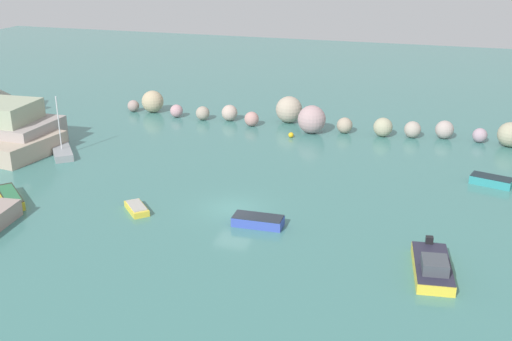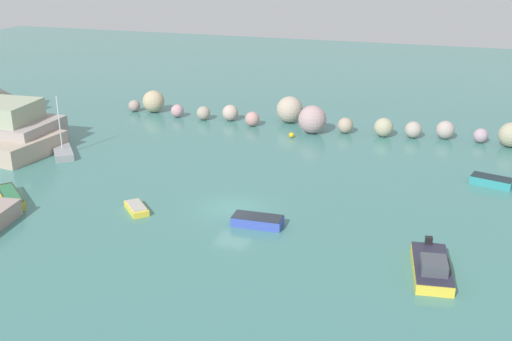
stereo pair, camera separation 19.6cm
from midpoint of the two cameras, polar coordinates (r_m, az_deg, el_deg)
cove_water at (r=44.00m, az=-2.26°, el=-3.57°), size 160.00×160.00×0.00m
rock_breakwater at (r=62.77m, az=5.17°, el=4.90°), size 43.45×5.81×2.79m
channel_buoy at (r=59.85m, az=3.17°, el=3.31°), size 0.52×0.52×0.52m
moored_boat_0 at (r=57.41m, az=-17.64°, el=1.67°), size 3.88×4.24×5.40m
moored_boat_1 at (r=41.32m, az=0.04°, el=-4.70°), size 3.44×1.50×0.69m
moored_boat_2 at (r=44.29m, az=-11.14°, el=-3.45°), size 2.58×2.60×0.51m
moored_boat_3 at (r=48.48m, az=-21.97°, el=-2.31°), size 4.10×3.76×0.72m
moored_boat_4 at (r=36.95m, az=15.92°, el=-8.59°), size 2.71×5.37×1.36m
moored_boat_5 at (r=51.46m, az=20.90°, el=-0.89°), size 3.35×2.11×0.70m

